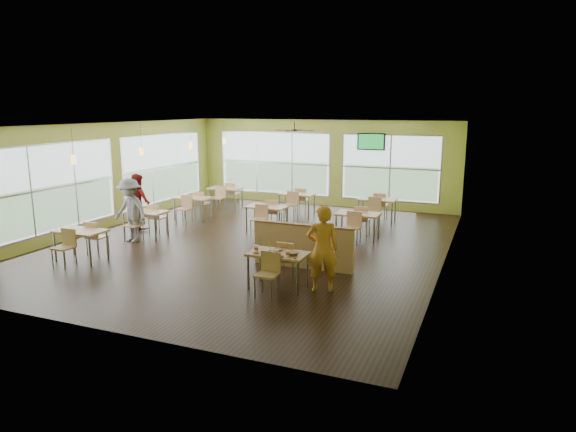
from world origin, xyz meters
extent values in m
plane|color=black|center=(0.00, 0.00, 0.00)|extent=(12.00, 12.00, 0.00)
plane|color=white|center=(0.00, 0.00, 3.20)|extent=(12.00, 12.00, 0.00)
cube|color=#B4BF4D|center=(0.00, 6.00, 1.60)|extent=(10.00, 0.04, 3.20)
cube|color=#B4BF4D|center=(0.00, -6.00, 1.60)|extent=(10.00, 0.04, 3.20)
cube|color=#B4BF4D|center=(-5.00, 0.00, 1.60)|extent=(0.04, 12.00, 3.20)
cube|color=#B4BF4D|center=(5.00, 0.00, 1.60)|extent=(0.04, 12.00, 3.20)
cube|color=white|center=(-4.98, -2.00, 1.53)|extent=(0.02, 4.50, 2.35)
cube|color=white|center=(-4.98, 3.00, 1.53)|extent=(0.02, 4.50, 2.35)
cube|color=white|center=(-2.00, 5.98, 1.53)|extent=(4.50, 0.02, 2.35)
cube|color=white|center=(2.50, 5.98, 1.53)|extent=(3.50, 0.02, 2.35)
cube|color=#B7BABC|center=(-4.97, 0.50, 0.35)|extent=(0.04, 9.40, 0.05)
cube|color=#B7BABC|center=(0.25, 5.97, 0.35)|extent=(8.00, 0.04, 0.05)
cube|color=tan|center=(2.00, -3.00, 0.73)|extent=(1.20, 0.70, 0.04)
cube|color=brown|center=(2.00, -3.00, 0.70)|extent=(1.22, 0.71, 0.01)
cylinder|color=slate|center=(1.46, -3.29, 0.35)|extent=(0.05, 0.05, 0.71)
cylinder|color=slate|center=(2.54, -3.29, 0.35)|extent=(0.05, 0.05, 0.71)
cylinder|color=slate|center=(1.46, -2.71, 0.35)|extent=(0.05, 0.05, 0.71)
cylinder|color=slate|center=(2.54, -2.71, 0.35)|extent=(0.05, 0.05, 0.71)
cube|color=tan|center=(2.00, -2.45, 0.45)|extent=(0.42, 0.42, 0.04)
cube|color=tan|center=(2.00, -2.26, 0.67)|extent=(0.42, 0.04, 0.40)
cube|color=tan|center=(2.00, -3.55, 0.45)|extent=(0.42, 0.42, 0.04)
cube|color=tan|center=(2.00, -3.74, 0.67)|extent=(0.42, 0.04, 0.40)
cube|color=tan|center=(2.00, -1.55, 0.50)|extent=(2.40, 0.12, 1.00)
cube|color=brown|center=(2.00, -1.55, 1.02)|extent=(2.40, 0.14, 0.04)
cube|color=tan|center=(-3.20, -3.00, 0.73)|extent=(1.20, 0.70, 0.04)
cube|color=brown|center=(-3.20, -3.00, 0.70)|extent=(1.22, 0.71, 0.01)
cylinder|color=slate|center=(-3.74, -3.29, 0.35)|extent=(0.05, 0.05, 0.71)
cylinder|color=slate|center=(-2.66, -3.29, 0.35)|extent=(0.05, 0.05, 0.71)
cylinder|color=slate|center=(-3.74, -2.71, 0.35)|extent=(0.05, 0.05, 0.71)
cylinder|color=slate|center=(-2.66, -2.71, 0.35)|extent=(0.05, 0.05, 0.71)
cube|color=tan|center=(-3.20, -2.45, 0.45)|extent=(0.42, 0.42, 0.04)
cube|color=tan|center=(-3.20, -2.26, 0.67)|extent=(0.42, 0.04, 0.40)
cube|color=tan|center=(-3.20, -3.55, 0.45)|extent=(0.42, 0.42, 0.04)
cube|color=tan|center=(-3.20, -3.74, 0.67)|extent=(0.42, 0.04, 0.40)
cube|color=tan|center=(-3.20, -0.50, 0.73)|extent=(1.20, 0.70, 0.04)
cube|color=brown|center=(-3.20, -0.50, 0.70)|extent=(1.22, 0.71, 0.01)
cylinder|color=slate|center=(-3.74, -0.79, 0.35)|extent=(0.05, 0.05, 0.71)
cylinder|color=slate|center=(-2.66, -0.79, 0.35)|extent=(0.05, 0.05, 0.71)
cylinder|color=slate|center=(-3.74, -0.21, 0.35)|extent=(0.05, 0.05, 0.71)
cylinder|color=slate|center=(-2.66, -0.21, 0.35)|extent=(0.05, 0.05, 0.71)
cube|color=tan|center=(-3.20, 0.05, 0.45)|extent=(0.42, 0.42, 0.04)
cube|color=tan|center=(-3.20, 0.24, 0.67)|extent=(0.42, 0.04, 0.40)
cube|color=tan|center=(-3.20, -1.05, 0.45)|extent=(0.42, 0.42, 0.04)
cube|color=tan|center=(-3.20, -1.24, 0.67)|extent=(0.42, 0.04, 0.40)
cube|color=tan|center=(-3.20, 2.00, 0.73)|extent=(1.20, 0.70, 0.04)
cube|color=brown|center=(-3.20, 2.00, 0.70)|extent=(1.22, 0.71, 0.01)
cylinder|color=slate|center=(-3.74, 1.71, 0.35)|extent=(0.05, 0.05, 0.71)
cylinder|color=slate|center=(-2.66, 1.71, 0.35)|extent=(0.05, 0.05, 0.71)
cylinder|color=slate|center=(-3.74, 2.29, 0.35)|extent=(0.05, 0.05, 0.71)
cylinder|color=slate|center=(-2.66, 2.29, 0.35)|extent=(0.05, 0.05, 0.71)
cube|color=tan|center=(-3.20, 2.55, 0.45)|extent=(0.42, 0.42, 0.04)
cube|color=tan|center=(-3.20, 2.74, 0.67)|extent=(0.42, 0.04, 0.40)
cube|color=tan|center=(-3.20, 1.45, 0.45)|extent=(0.42, 0.42, 0.04)
cube|color=tan|center=(-3.20, 1.26, 0.67)|extent=(0.42, 0.04, 0.40)
cube|color=tan|center=(-3.20, 4.20, 0.73)|extent=(1.20, 0.70, 0.04)
cube|color=brown|center=(-3.20, 4.20, 0.70)|extent=(1.22, 0.71, 0.01)
cylinder|color=slate|center=(-3.74, 3.91, 0.35)|extent=(0.05, 0.05, 0.71)
cylinder|color=slate|center=(-2.66, 3.91, 0.35)|extent=(0.05, 0.05, 0.71)
cylinder|color=slate|center=(-3.74, 4.49, 0.35)|extent=(0.05, 0.05, 0.71)
cylinder|color=slate|center=(-2.66, 4.49, 0.35)|extent=(0.05, 0.05, 0.71)
cube|color=tan|center=(-3.20, 4.75, 0.45)|extent=(0.42, 0.42, 0.04)
cube|color=tan|center=(-3.20, 4.94, 0.67)|extent=(0.42, 0.04, 0.40)
cube|color=tan|center=(-3.20, 3.65, 0.45)|extent=(0.42, 0.42, 0.04)
cube|color=tan|center=(-3.20, 3.46, 0.67)|extent=(0.42, 0.04, 0.40)
cube|color=tan|center=(-0.30, 1.50, 0.73)|extent=(1.20, 0.70, 0.04)
cube|color=brown|center=(-0.30, 1.50, 0.70)|extent=(1.22, 0.71, 0.01)
cylinder|color=slate|center=(-0.84, 1.21, 0.35)|extent=(0.05, 0.05, 0.71)
cylinder|color=slate|center=(0.24, 1.21, 0.35)|extent=(0.05, 0.05, 0.71)
cylinder|color=slate|center=(-0.84, 1.79, 0.35)|extent=(0.05, 0.05, 0.71)
cylinder|color=slate|center=(0.24, 1.79, 0.35)|extent=(0.05, 0.05, 0.71)
cube|color=tan|center=(-0.30, 2.05, 0.45)|extent=(0.42, 0.42, 0.04)
cube|color=tan|center=(-0.30, 2.24, 0.67)|extent=(0.42, 0.04, 0.40)
cube|color=tan|center=(-0.30, 0.95, 0.45)|extent=(0.42, 0.42, 0.04)
cube|color=tan|center=(-0.30, 0.76, 0.67)|extent=(0.42, 0.04, 0.40)
cube|color=tan|center=(-0.30, 4.00, 0.73)|extent=(1.20, 0.70, 0.04)
cube|color=brown|center=(-0.30, 4.00, 0.70)|extent=(1.22, 0.71, 0.01)
cylinder|color=slate|center=(-0.84, 3.71, 0.35)|extent=(0.05, 0.05, 0.71)
cylinder|color=slate|center=(0.24, 3.71, 0.35)|extent=(0.05, 0.05, 0.71)
cylinder|color=slate|center=(-0.84, 4.29, 0.35)|extent=(0.05, 0.05, 0.71)
cylinder|color=slate|center=(0.24, 4.29, 0.35)|extent=(0.05, 0.05, 0.71)
cube|color=tan|center=(-0.30, 4.55, 0.45)|extent=(0.42, 0.42, 0.04)
cube|color=tan|center=(-0.30, 4.74, 0.67)|extent=(0.42, 0.04, 0.40)
cube|color=tan|center=(-0.30, 3.45, 0.45)|extent=(0.42, 0.42, 0.04)
cube|color=tan|center=(-0.30, 3.26, 0.67)|extent=(0.42, 0.04, 0.40)
cube|color=tan|center=(2.50, 1.50, 0.73)|extent=(1.20, 0.70, 0.04)
cube|color=brown|center=(2.50, 1.50, 0.70)|extent=(1.22, 0.71, 0.01)
cylinder|color=slate|center=(1.96, 1.21, 0.35)|extent=(0.05, 0.05, 0.71)
cylinder|color=slate|center=(3.04, 1.21, 0.35)|extent=(0.05, 0.05, 0.71)
cylinder|color=slate|center=(1.96, 1.79, 0.35)|extent=(0.05, 0.05, 0.71)
cylinder|color=slate|center=(3.04, 1.79, 0.35)|extent=(0.05, 0.05, 0.71)
cube|color=tan|center=(2.50, 2.05, 0.45)|extent=(0.42, 0.42, 0.04)
cube|color=tan|center=(2.50, 2.24, 0.67)|extent=(0.42, 0.04, 0.40)
cube|color=tan|center=(2.50, 0.95, 0.45)|extent=(0.42, 0.42, 0.04)
cube|color=tan|center=(2.50, 0.76, 0.67)|extent=(0.42, 0.04, 0.40)
cube|color=tan|center=(2.50, 4.00, 0.73)|extent=(1.20, 0.70, 0.04)
cube|color=brown|center=(2.50, 4.00, 0.70)|extent=(1.22, 0.71, 0.01)
cylinder|color=slate|center=(1.96, 3.71, 0.35)|extent=(0.05, 0.05, 0.71)
cylinder|color=slate|center=(3.04, 3.71, 0.35)|extent=(0.05, 0.05, 0.71)
cylinder|color=slate|center=(1.96, 4.29, 0.35)|extent=(0.05, 0.05, 0.71)
cylinder|color=slate|center=(3.04, 4.29, 0.35)|extent=(0.05, 0.05, 0.71)
cube|color=tan|center=(2.50, 4.55, 0.45)|extent=(0.42, 0.42, 0.04)
cube|color=tan|center=(2.50, 4.74, 0.67)|extent=(0.42, 0.04, 0.40)
cube|color=tan|center=(2.50, 3.45, 0.45)|extent=(0.42, 0.42, 0.04)
cube|color=tan|center=(2.50, 3.26, 0.67)|extent=(0.42, 0.04, 0.40)
cylinder|color=#2D2119|center=(-3.20, -3.00, 2.85)|extent=(0.01, 0.01, 0.70)
cylinder|color=gold|center=(-3.20, -3.00, 2.45)|extent=(0.11, 0.11, 0.22)
cylinder|color=#2D2119|center=(-3.20, -0.50, 2.85)|extent=(0.01, 0.01, 0.70)
cylinder|color=gold|center=(-3.20, -0.50, 2.45)|extent=(0.11, 0.11, 0.22)
cylinder|color=#2D2119|center=(-3.20, 2.00, 2.85)|extent=(0.01, 0.01, 0.70)
cylinder|color=gold|center=(-3.20, 2.00, 2.45)|extent=(0.11, 0.11, 0.22)
cylinder|color=#2D2119|center=(-3.20, 4.20, 2.85)|extent=(0.01, 0.01, 0.70)
cylinder|color=gold|center=(-3.20, 4.20, 2.45)|extent=(0.11, 0.11, 0.22)
cylinder|color=#2D2119|center=(0.00, 3.00, 3.08)|extent=(0.03, 0.03, 0.24)
cylinder|color=#2D2119|center=(0.00, 3.00, 2.94)|extent=(0.16, 0.16, 0.06)
cube|color=#2D2119|center=(0.35, 3.00, 2.94)|extent=(0.55, 0.10, 0.01)
cube|color=#2D2119|center=(0.00, 3.35, 2.94)|extent=(0.10, 0.55, 0.01)
cube|color=#2D2119|center=(-0.35, 3.00, 2.94)|extent=(0.55, 0.10, 0.01)
cube|color=#2D2119|center=(0.00, 2.65, 2.94)|extent=(0.10, 0.55, 0.01)
cube|color=black|center=(1.80, 5.90, 2.45)|extent=(1.00, 0.06, 0.60)
cube|color=green|center=(1.80, 5.87, 2.45)|extent=(0.90, 0.01, 0.52)
imported|color=#E35919|center=(2.90, -2.84, 0.89)|extent=(0.76, 0.64, 1.77)
imported|color=maroon|center=(-4.00, 0.22, 0.85)|extent=(1.02, 0.93, 1.70)
imported|color=slate|center=(-3.22, -1.09, 0.88)|extent=(1.24, 0.84, 1.76)
cone|color=white|center=(1.55, -3.10, 0.81)|extent=(0.10, 0.10, 0.13)
cylinder|color=red|center=(1.55, -3.10, 0.82)|extent=(0.09, 0.09, 0.04)
cylinder|color=white|center=(1.55, -3.10, 0.88)|extent=(0.10, 0.10, 0.01)
cylinder|color=#168EE4|center=(1.55, -3.10, 1.00)|extent=(0.02, 0.06, 0.23)
cone|color=white|center=(1.91, -3.20, 0.80)|extent=(0.08, 0.08, 0.11)
cylinder|color=red|center=(1.91, -3.20, 0.81)|extent=(0.08, 0.08, 0.03)
cylinder|color=white|center=(1.91, -3.20, 0.86)|extent=(0.09, 0.09, 0.01)
cylinder|color=#D0D316|center=(1.91, -3.20, 0.96)|extent=(0.02, 0.05, 0.20)
cone|color=white|center=(2.06, -3.23, 0.81)|extent=(0.09, 0.09, 0.13)
cylinder|color=red|center=(2.06, -3.23, 0.82)|extent=(0.09, 0.09, 0.04)
cylinder|color=white|center=(2.06, -3.23, 0.88)|extent=(0.10, 0.10, 0.01)
cylinder|color=red|center=(2.06, -3.23, 0.99)|extent=(0.02, 0.06, 0.23)
cone|color=white|center=(2.28, -3.17, 0.81)|extent=(0.09, 0.09, 0.11)
cylinder|color=red|center=(2.28, -3.17, 0.81)|extent=(0.08, 0.08, 0.03)
cylinder|color=white|center=(2.28, -3.17, 0.87)|extent=(0.09, 0.09, 0.01)
cylinder|color=red|center=(2.28, -3.17, 0.97)|extent=(0.02, 0.05, 0.21)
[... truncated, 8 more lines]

